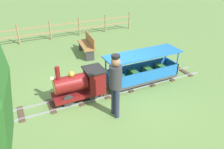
% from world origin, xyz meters
% --- Properties ---
extents(ground_plane, '(60.00, 60.00, 0.00)m').
position_xyz_m(ground_plane, '(0.00, 0.00, 0.00)').
color(ground_plane, '#608442').
extents(track, '(0.68, 6.05, 0.04)m').
position_xyz_m(track, '(0.00, -0.15, 0.02)').
color(track, gray).
rests_on(track, ground_plane).
extents(locomotive, '(0.64, 1.45, 1.07)m').
position_xyz_m(locomotive, '(0.00, 0.90, 0.49)').
color(locomotive, maroon).
rests_on(locomotive, ground_plane).
extents(passenger_car, '(0.74, 2.35, 0.97)m').
position_xyz_m(passenger_car, '(0.00, -1.05, 0.42)').
color(passenger_car, '#3F3F3F').
rests_on(passenger_car, ground_plane).
extents(conductor_person, '(0.30, 0.30, 1.62)m').
position_xyz_m(conductor_person, '(-1.04, 0.38, 0.96)').
color(conductor_person, '#282D47').
rests_on(conductor_person, ground_plane).
extents(park_bench, '(1.33, 0.53, 0.82)m').
position_xyz_m(park_bench, '(2.88, -0.34, 0.42)').
color(park_bench, olive).
rests_on(park_bench, ground_plane).
extents(fence_section, '(0.08, 7.13, 0.90)m').
position_xyz_m(fence_section, '(5.38, -0.15, 0.48)').
color(fence_section, '#93754C').
rests_on(fence_section, ground_plane).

